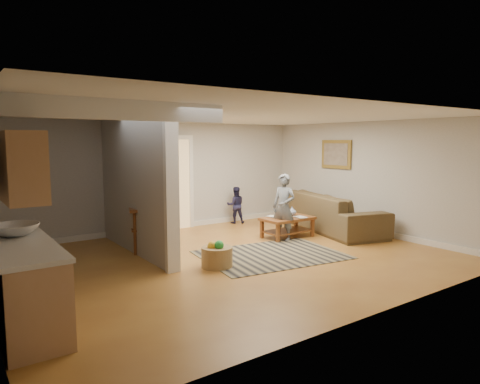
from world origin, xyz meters
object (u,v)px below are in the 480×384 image
at_px(toddler, 236,223).
at_px(sofa, 331,230).
at_px(toy_basket, 217,256).
at_px(child, 283,240).
at_px(speaker_right, 122,215).
at_px(speaker_left, 151,223).
at_px(coffee_table, 288,222).
at_px(tv_console, 143,208).

bearing_deg(toddler, sofa, 150.01).
xyz_separation_m(toy_basket, child, (2.19, 0.86, -0.19)).
xyz_separation_m(speaker_right, toy_basket, (0.52, -2.96, -0.32)).
distance_m(speaker_left, speaker_right, 1.50).
relative_size(speaker_right, toy_basket, 1.98).
bearing_deg(toddler, speaker_right, 25.69).
xyz_separation_m(coffee_table, tv_console, (-2.89, 0.97, 0.42)).
xyz_separation_m(speaker_left, toddler, (2.94, 1.50, -0.56)).
bearing_deg(toy_basket, child, 21.44).
relative_size(toy_basket, child, 0.37).
bearing_deg(tv_console, sofa, 5.93).
relative_size(sofa, toddler, 3.18).
relative_size(coffee_table, toddler, 1.21).
relative_size(coffee_table, toy_basket, 2.19).
bearing_deg(speaker_left, child, -13.73).
xyz_separation_m(coffee_table, toy_basket, (-2.43, -1.00, -0.15)).
distance_m(sofa, tv_console, 4.42).
bearing_deg(speaker_right, child, -32.85).
bearing_deg(tv_console, toy_basket, -57.91).
bearing_deg(coffee_table, tv_console, 161.51).
distance_m(speaker_left, toy_basket, 1.60).
relative_size(sofa, speaker_left, 2.64).
distance_m(toy_basket, toddler, 3.84).
xyz_separation_m(toy_basket, toddler, (2.43, 2.96, -0.19)).
xyz_separation_m(speaker_right, toddler, (2.94, 0.00, -0.51)).
height_order(tv_console, toddler, tv_console).
xyz_separation_m(tv_console, toddler, (2.88, 1.00, -0.76)).
bearing_deg(sofa, speaker_right, 80.23).
bearing_deg(child, sofa, 75.04).
relative_size(sofa, child, 2.11).
bearing_deg(tv_console, speaker_right, 112.54).
height_order(coffee_table, tv_console, tv_console).
bearing_deg(sofa, toddler, 49.33).
xyz_separation_m(sofa, toy_basket, (-3.78, -0.98, 0.19)).
bearing_deg(child, toddler, 154.47).
xyz_separation_m(tv_console, child, (2.65, -1.10, -0.76)).
xyz_separation_m(child, toddler, (0.23, 2.10, 0.00)).
height_order(sofa, toddler, toddler).
relative_size(sofa, tv_console, 2.06).
bearing_deg(speaker_right, toy_basket, -75.16).
bearing_deg(child, coffee_table, 100.79).
distance_m(coffee_table, toddler, 1.99).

